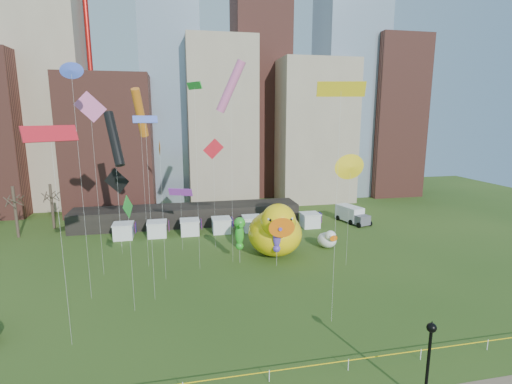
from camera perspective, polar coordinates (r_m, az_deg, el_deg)
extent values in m
plane|color=#2A4916|center=(30.33, 1.97, -26.26)|extent=(160.00, 160.00, 0.00)
cube|color=gray|center=(88.69, -28.38, 11.58)|extent=(14.00, 12.00, 42.00)
cube|color=brown|center=(80.42, -20.76, 6.64)|extent=(16.00, 14.00, 26.00)
cube|color=#8C9EB2|center=(87.78, -12.54, 16.91)|extent=(12.00, 12.00, 55.00)
cube|color=gray|center=(83.92, -5.29, 10.21)|extent=(14.00, 14.00, 34.00)
cube|color=brown|center=(92.82, 0.61, 20.89)|extent=(12.00, 12.00, 68.00)
cube|color=gray|center=(86.71, 8.29, 8.85)|extent=(16.00, 14.00, 30.00)
cube|color=#8C9EB2|center=(94.35, 13.48, 14.32)|extent=(14.00, 12.00, 48.00)
cube|color=brown|center=(97.12, 19.26, 10.37)|extent=(12.00, 12.00, 36.00)
cylinder|color=red|center=(90.91, -23.84, 22.77)|extent=(1.00, 1.00, 76.00)
cylinder|color=red|center=(96.41, 11.01, 22.75)|extent=(1.00, 1.00, 76.00)
cube|color=black|center=(67.49, -10.00, -3.39)|extent=(38.00, 6.00, 3.20)
cube|color=white|center=(62.33, -19.04, -5.55)|extent=(2.80, 2.80, 2.20)
cube|color=red|center=(61.99, -17.41, -5.06)|extent=(0.08, 1.40, 1.60)
cube|color=white|center=(61.88, -14.42, -5.40)|extent=(2.80, 2.80, 2.20)
cube|color=red|center=(61.68, -12.77, -4.90)|extent=(0.08, 1.40, 1.60)
cube|color=white|center=(61.84, -9.78, -5.22)|extent=(2.80, 2.80, 2.20)
cube|color=red|center=(61.78, -8.12, -4.70)|extent=(0.08, 1.40, 1.60)
cube|color=white|center=(62.19, -5.15, -5.00)|extent=(2.80, 2.80, 2.20)
cube|color=red|center=(62.28, -3.51, -4.48)|extent=(0.08, 1.40, 1.60)
cube|color=white|center=(62.95, -0.62, -4.76)|extent=(2.80, 2.80, 2.20)
cube|color=red|center=(63.18, 0.99, -4.23)|extent=(0.08, 1.40, 1.60)
cube|color=white|center=(64.08, 3.78, -4.49)|extent=(2.80, 2.80, 2.20)
cube|color=red|center=(64.45, 5.33, -3.96)|extent=(0.08, 1.40, 1.60)
cube|color=white|center=(65.58, 8.00, -4.21)|extent=(2.80, 2.80, 2.20)
cube|color=red|center=(66.07, 9.49, -3.69)|extent=(0.08, 1.40, 1.60)
cylinder|color=#382B21|center=(69.27, -32.05, -2.54)|extent=(0.44, 0.44, 8.00)
cylinder|color=#382B21|center=(71.78, -27.96, -1.91)|extent=(0.44, 0.44, 7.50)
cylinder|color=white|center=(30.05, 1.98, -25.58)|extent=(0.06, 0.06, 0.90)
cylinder|color=white|center=(31.78, 13.52, -23.62)|extent=(0.06, 0.06, 0.90)
cylinder|color=white|center=(34.48, 23.22, -21.24)|extent=(0.06, 0.06, 0.90)
cylinder|color=white|center=(37.95, 31.08, -18.83)|extent=(0.06, 0.06, 0.90)
cube|color=yellow|center=(29.85, 1.99, -25.04)|extent=(50.00, 0.02, 0.07)
ellipsoid|color=yellow|center=(51.99, 2.82, -6.09)|extent=(8.01, 9.13, 5.95)
ellipsoid|color=yellow|center=(55.14, 2.27, -5.23)|extent=(2.12, 1.72, 2.41)
sphere|color=yellow|center=(48.79, 3.34, -4.33)|extent=(4.90, 4.90, 4.48)
cone|color=orange|center=(47.03, 3.72, -5.12)|extent=(2.65, 2.25, 2.46)
sphere|color=white|center=(47.27, 2.12, -4.08)|extent=(0.81, 0.81, 0.81)
sphere|color=white|center=(47.68, 5.05, -3.98)|extent=(0.81, 0.81, 0.81)
sphere|color=black|center=(46.91, 2.19, -4.20)|extent=(0.40, 0.40, 0.40)
sphere|color=black|center=(47.33, 5.15, -4.10)|extent=(0.40, 0.40, 0.40)
ellipsoid|color=white|center=(56.09, 10.45, -7.01)|extent=(2.94, 3.33, 2.13)
ellipsoid|color=white|center=(57.07, 9.87, -6.73)|extent=(0.77, 0.63, 0.86)
sphere|color=white|center=(55.04, 10.98, -6.45)|extent=(1.79, 1.79, 1.60)
cone|color=orange|center=(54.50, 11.33, -6.70)|extent=(0.96, 0.83, 0.88)
sphere|color=white|center=(54.40, 10.82, -6.42)|extent=(0.29, 0.29, 0.29)
sphere|color=white|center=(54.84, 11.62, -6.31)|extent=(0.29, 0.29, 0.29)
sphere|color=black|center=(54.29, 10.89, -6.46)|extent=(0.14, 0.14, 0.14)
sphere|color=black|center=(54.73, 11.69, -6.35)|extent=(0.14, 0.14, 0.14)
cylinder|color=silver|center=(49.32, -2.43, -8.36)|extent=(0.03, 0.03, 3.83)
ellipsoid|color=green|center=(48.71, -2.45, -6.23)|extent=(1.10, 0.90, 2.79)
sphere|color=green|center=(48.14, -2.44, -4.59)|extent=(1.43, 1.43, 1.42)
cone|color=green|center=(47.56, -2.31, -4.88)|extent=(0.50, 0.89, 0.50)
sphere|color=green|center=(49.27, -2.45, -7.99)|extent=(1.00, 1.00, 1.00)
cylinder|color=silver|center=(48.37, 3.09, -8.81)|extent=(0.03, 0.03, 3.76)
ellipsoid|color=#5C3FBD|center=(47.76, 3.12, -6.69)|extent=(1.10, 0.93, 2.60)
sphere|color=#5C3FBD|center=(47.21, 3.18, -5.13)|extent=(1.45, 1.45, 1.33)
cone|color=#5C3FBD|center=(46.68, 3.37, -5.41)|extent=(0.54, 0.87, 0.46)
sphere|color=#5C3FBD|center=(48.29, 3.08, -8.36)|extent=(0.93, 0.93, 0.93)
cylinder|color=black|center=(29.08, 24.08, -22.71)|extent=(0.20, 0.20, 5.31)
sphere|color=black|center=(27.65, 24.57, -17.81)|extent=(0.62, 0.62, 0.62)
cone|color=black|center=(27.49, 24.63, -17.20)|extent=(0.22, 0.22, 0.28)
cube|color=white|center=(70.01, 13.68, -3.05)|extent=(3.67, 5.47, 2.50)
cube|color=#595960|center=(67.86, 15.44, -4.03)|extent=(2.71, 2.36, 1.60)
cylinder|color=black|center=(68.18, 13.84, -4.40)|extent=(0.49, 0.94, 0.90)
cylinder|color=black|center=(69.83, 15.38, -4.11)|extent=(0.49, 0.94, 0.90)
cylinder|color=black|center=(70.66, 12.01, -3.76)|extent=(0.49, 0.94, 0.90)
cylinder|color=black|center=(72.25, 13.55, -3.50)|extent=(0.49, 0.94, 0.90)
cylinder|color=silver|center=(54.01, -6.17, -1.06)|extent=(0.02, 0.02, 14.02)
cube|color=red|center=(52.96, -6.33, 6.37)|extent=(2.84, 0.46, 2.87)
cylinder|color=silver|center=(47.27, -22.44, -0.30)|extent=(0.02, 0.02, 19.39)
cube|color=pink|center=(46.46, -23.35, 11.50)|extent=(3.37, 0.20, 3.37)
cylinder|color=silver|center=(54.21, -19.71, -0.80)|extent=(0.02, 0.02, 15.52)
cylinder|color=black|center=(53.22, -20.27, 7.40)|extent=(2.98, 4.28, 7.12)
cylinder|color=silver|center=(38.49, -17.97, -9.57)|extent=(0.02, 0.02, 10.28)
cube|color=green|center=(37.03, -18.45, -2.10)|extent=(0.62, 2.21, 2.28)
cylinder|color=silver|center=(33.87, 11.77, -2.96)|extent=(0.02, 0.02, 20.57)
cube|color=yellow|center=(32.94, 12.50, 14.67)|extent=(3.93, 1.45, 1.19)
cylinder|color=silver|center=(41.01, -24.38, 0.12)|extent=(0.02, 0.02, 22.52)
cone|color=blue|center=(40.57, -25.72, 15.92)|extent=(1.50, 0.48, 1.49)
cylinder|color=silver|center=(48.16, -16.18, -0.07)|extent=(0.02, 0.02, 18.76)
cylinder|color=orange|center=(47.29, -16.81, 11.15)|extent=(1.73, 3.47, 5.67)
cylinder|color=silver|center=(54.18, -10.97, -4.30)|extent=(0.02, 0.02, 8.26)
cube|color=purple|center=(53.23, -11.13, -0.01)|extent=(3.26, 1.79, 1.03)
cylinder|color=silver|center=(33.77, -26.83, -7.02)|extent=(0.02, 0.02, 17.16)
cube|color=red|center=(32.32, -28.18, 7.63)|extent=(3.39, 2.84, 1.19)
cylinder|color=silver|center=(47.43, -3.59, 2.07)|extent=(0.02, 0.02, 21.81)
cylinder|color=pink|center=(46.94, -3.76, 15.32)|extent=(3.78, 2.04, 6.17)
cylinder|color=silver|center=(57.76, -19.59, -3.13)|extent=(0.02, 0.02, 9.52)
cube|color=black|center=(56.82, -19.91, 1.53)|extent=(3.01, 2.23, 3.72)
cylinder|color=silver|center=(45.70, -8.70, 1.57)|extent=(0.02, 0.02, 21.76)
cube|color=green|center=(45.19, -9.12, 15.30)|extent=(1.67, 2.52, 0.83)
cylinder|color=silver|center=(48.57, 13.51, -3.66)|extent=(0.02, 0.02, 12.44)
cone|color=yellow|center=(47.39, 13.85, 3.63)|extent=(3.04, 1.25, 3.05)
cylinder|color=silver|center=(39.02, -15.38, -3.11)|extent=(0.02, 0.02, 18.11)
cube|color=blue|center=(37.87, -16.11, 10.29)|extent=(2.27, 0.78, 0.70)
cylinder|color=silver|center=(43.96, -13.62, -3.50)|extent=(0.02, 0.02, 15.01)
cube|color=orange|center=(42.71, -14.09, 6.29)|extent=(0.23, 1.65, 1.66)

